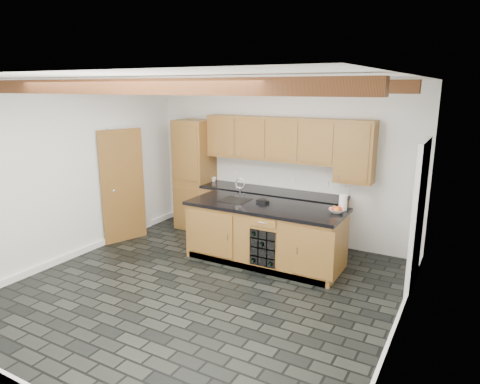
% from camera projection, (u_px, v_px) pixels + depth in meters
% --- Properties ---
extents(ground, '(5.00, 5.00, 0.00)m').
position_uv_depth(ground, '(203.00, 289.00, 5.85)').
color(ground, black).
rests_on(ground, ground).
extents(room_shell, '(5.01, 5.00, 5.00)m').
position_uv_depth(room_shell, '(217.00, 173.00, 5.98)').
color(room_shell, white).
rests_on(room_shell, ground).
extents(back_cabinetry, '(3.65, 0.62, 2.20)m').
position_uv_depth(back_cabinetry, '(254.00, 185.00, 7.69)').
color(back_cabinetry, olive).
rests_on(back_cabinetry, ground).
extents(island, '(2.48, 0.96, 0.93)m').
position_uv_depth(island, '(265.00, 234.00, 6.69)').
color(island, olive).
rests_on(island, ground).
extents(faucet, '(0.45, 0.40, 0.34)m').
position_uv_depth(faucet, '(236.00, 198.00, 6.87)').
color(faucet, black).
rests_on(faucet, island).
extents(kitchen_scale, '(0.21, 0.16, 0.06)m').
position_uv_depth(kitchen_scale, '(263.00, 201.00, 6.70)').
color(kitchen_scale, black).
rests_on(kitchen_scale, island).
extents(fruit_bowl, '(0.29, 0.29, 0.05)m').
position_uv_depth(fruit_bowl, '(336.00, 211.00, 6.18)').
color(fruit_bowl, beige).
rests_on(fruit_bowl, island).
extents(fruit_cluster, '(0.16, 0.17, 0.07)m').
position_uv_depth(fruit_cluster, '(337.00, 209.00, 6.17)').
color(fruit_cluster, red).
rests_on(fruit_cluster, fruit_bowl).
extents(paper_towel, '(0.12, 0.12, 0.23)m').
position_uv_depth(paper_towel, '(343.00, 202.00, 6.29)').
color(paper_towel, white).
rests_on(paper_towel, island).
extents(mug, '(0.09, 0.09, 0.08)m').
position_uv_depth(mug, '(214.00, 179.00, 8.21)').
color(mug, white).
rests_on(mug, back_cabinetry).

